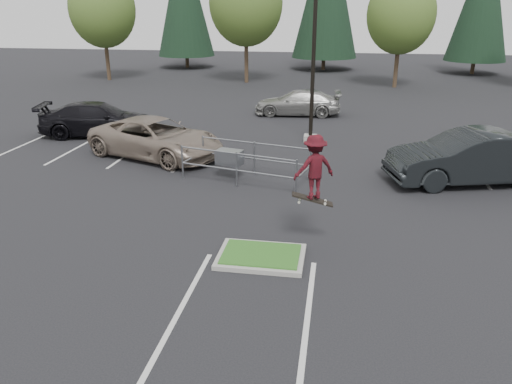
% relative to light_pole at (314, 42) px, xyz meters
% --- Properties ---
extents(ground, '(120.00, 120.00, 0.00)m').
position_rel_light_pole_xyz_m(ground, '(-0.50, -12.00, -4.56)').
color(ground, black).
rests_on(ground, ground).
extents(grass_median, '(2.20, 1.60, 0.16)m').
position_rel_light_pole_xyz_m(grass_median, '(-0.50, -12.00, -4.48)').
color(grass_median, gray).
rests_on(grass_median, ground).
extents(stall_lines, '(22.62, 17.60, 0.01)m').
position_rel_light_pole_xyz_m(stall_lines, '(-1.85, -5.98, -4.56)').
color(stall_lines, silver).
rests_on(stall_lines, ground).
extents(light_pole, '(0.70, 0.60, 10.12)m').
position_rel_light_pole_xyz_m(light_pole, '(0.00, 0.00, 0.00)').
color(light_pole, gray).
rests_on(light_pole, ground).
extents(decid_a, '(5.44, 5.44, 8.91)m').
position_rel_light_pole_xyz_m(decid_a, '(-18.51, 18.03, 1.02)').
color(decid_a, '#38281C').
rests_on(decid_a, ground).
extents(decid_b, '(5.89, 5.89, 9.64)m').
position_rel_light_pole_xyz_m(decid_b, '(-6.51, 18.53, 1.48)').
color(decid_b, '#38281C').
rests_on(decid_b, ground).
extents(decid_c, '(5.12, 5.12, 8.38)m').
position_rel_light_pole_xyz_m(decid_c, '(5.49, 17.83, 0.69)').
color(decid_c, '#38281C').
rests_on(decid_c, ground).
extents(cart_corral, '(4.77, 2.67, 1.28)m').
position_rel_light_pole_xyz_m(cart_corral, '(-2.49, -5.90, -3.75)').
color(cart_corral, gray).
rests_on(cart_corral, ground).
extents(skateboarder, '(1.26, 1.06, 1.89)m').
position_rel_light_pole_xyz_m(skateboarder, '(0.70, -11.00, -2.36)').
color(skateboarder, black).
rests_on(skateboarder, ground).
extents(car_l_tan, '(6.51, 4.68, 1.65)m').
position_rel_light_pole_xyz_m(car_l_tan, '(-6.37, -3.60, -3.74)').
color(car_l_tan, gray).
rests_on(car_l_tan, ground).
extents(car_l_black, '(5.99, 3.52, 1.63)m').
position_rel_light_pole_xyz_m(car_l_black, '(-10.50, -0.50, -3.74)').
color(car_l_black, black).
rests_on(car_l_black, ground).
extents(car_r_charc, '(6.13, 3.48, 1.91)m').
position_rel_light_pole_xyz_m(car_r_charc, '(6.00, -5.00, -3.60)').
color(car_r_charc, black).
rests_on(car_r_charc, ground).
extents(car_far_silver, '(5.10, 2.34, 1.45)m').
position_rel_light_pole_xyz_m(car_far_silver, '(-1.12, 6.00, -3.84)').
color(car_far_silver, gray).
rests_on(car_far_silver, ground).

